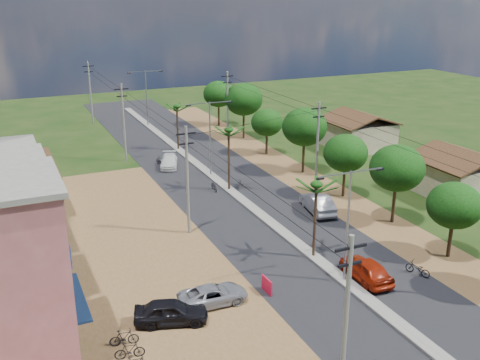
{
  "coord_description": "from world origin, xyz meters",
  "views": [
    {
      "loc": [
        -20.47,
        -28.17,
        19.13
      ],
      "look_at": [
        -1.27,
        14.54,
        3.0
      ],
      "focal_mm": 42.0,
      "sensor_mm": 36.0,
      "label": 1
    }
  ],
  "objects_px": {
    "car_parked_silver": "(213,295)",
    "roadside_sign": "(267,286)",
    "car_red_near": "(366,270)",
    "car_white_far": "(169,161)",
    "moto_rider_east": "(418,269)",
    "car_parked_dark": "(171,312)",
    "car_silver_mid": "(318,204)"
  },
  "relations": [
    {
      "from": "car_white_far",
      "to": "car_parked_silver",
      "type": "relative_size",
      "value": 1.0
    },
    {
      "from": "roadside_sign",
      "to": "car_parked_silver",
      "type": "bearing_deg",
      "value": 175.31
    },
    {
      "from": "car_parked_dark",
      "to": "roadside_sign",
      "type": "bearing_deg",
      "value": -65.38
    },
    {
      "from": "car_white_far",
      "to": "moto_rider_east",
      "type": "distance_m",
      "value": 32.34
    },
    {
      "from": "car_red_near",
      "to": "car_parked_silver",
      "type": "distance_m",
      "value": 10.81
    },
    {
      "from": "car_parked_silver",
      "to": "roadside_sign",
      "type": "relative_size",
      "value": 3.39
    },
    {
      "from": "moto_rider_east",
      "to": "car_white_far",
      "type": "bearing_deg",
      "value": -95.34
    },
    {
      "from": "car_white_far",
      "to": "roadside_sign",
      "type": "relative_size",
      "value": 3.4
    },
    {
      "from": "car_parked_silver",
      "to": "car_parked_dark",
      "type": "height_order",
      "value": "car_parked_dark"
    },
    {
      "from": "car_parked_silver",
      "to": "roadside_sign",
      "type": "height_order",
      "value": "car_parked_silver"
    },
    {
      "from": "car_red_near",
      "to": "car_white_far",
      "type": "height_order",
      "value": "car_red_near"
    },
    {
      "from": "car_red_near",
      "to": "roadside_sign",
      "type": "height_order",
      "value": "car_red_near"
    },
    {
      "from": "car_silver_mid",
      "to": "car_white_far",
      "type": "relative_size",
      "value": 1.12
    },
    {
      "from": "car_parked_silver",
      "to": "moto_rider_east",
      "type": "xyz_separation_m",
      "value": [
        14.42,
        -2.38,
        -0.13
      ]
    },
    {
      "from": "car_silver_mid",
      "to": "car_white_far",
      "type": "bearing_deg",
      "value": -56.07
    },
    {
      "from": "car_white_far",
      "to": "moto_rider_east",
      "type": "xyz_separation_m",
      "value": [
        8.29,
        -31.26,
        -0.16
      ]
    },
    {
      "from": "car_red_near",
      "to": "moto_rider_east",
      "type": "bearing_deg",
      "value": 167.85
    },
    {
      "from": "car_parked_silver",
      "to": "car_white_far",
      "type": "bearing_deg",
      "value": -11.4
    },
    {
      "from": "car_parked_dark",
      "to": "car_white_far",
      "type": "bearing_deg",
      "value": 0.79
    },
    {
      "from": "car_white_far",
      "to": "car_parked_silver",
      "type": "xyz_separation_m",
      "value": [
        -6.12,
        -28.88,
        -0.03
      ]
    },
    {
      "from": "car_parked_dark",
      "to": "roadside_sign",
      "type": "xyz_separation_m",
      "value": [
        6.81,
        0.8,
        -0.21
      ]
    },
    {
      "from": "car_white_far",
      "to": "car_parked_silver",
      "type": "distance_m",
      "value": 29.52
    },
    {
      "from": "car_white_far",
      "to": "car_parked_dark",
      "type": "relative_size",
      "value": 1.02
    },
    {
      "from": "car_silver_mid",
      "to": "car_parked_dark",
      "type": "xyz_separation_m",
      "value": [
        -17.31,
        -11.49,
        -0.07
      ]
    },
    {
      "from": "car_parked_silver",
      "to": "car_red_near",
      "type": "bearing_deg",
      "value": -96.97
    },
    {
      "from": "car_red_near",
      "to": "roadside_sign",
      "type": "bearing_deg",
      "value": -7.51
    },
    {
      "from": "car_parked_dark",
      "to": "car_red_near",
      "type": "bearing_deg",
      "value": -73.85
    },
    {
      "from": "roadside_sign",
      "to": "car_silver_mid",
      "type": "bearing_deg",
      "value": 43.74
    },
    {
      "from": "car_silver_mid",
      "to": "car_white_far",
      "type": "xyz_separation_m",
      "value": [
        -8.09,
        18.37,
        -0.17
      ]
    },
    {
      "from": "car_parked_dark",
      "to": "moto_rider_east",
      "type": "bearing_deg",
      "value": -76.62
    },
    {
      "from": "car_red_near",
      "to": "car_white_far",
      "type": "relative_size",
      "value": 1.04
    },
    {
      "from": "car_red_near",
      "to": "car_parked_dark",
      "type": "distance_m",
      "value": 13.82
    }
  ]
}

